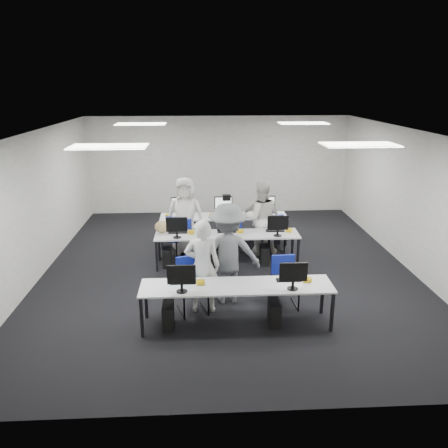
{
  "coord_description": "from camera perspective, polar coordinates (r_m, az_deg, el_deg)",
  "views": [
    {
      "loc": [
        -0.57,
        -8.96,
        3.92
      ],
      "look_at": [
        -0.08,
        0.09,
        1.0
      ],
      "focal_mm": 35.0,
      "sensor_mm": 36.0,
      "label": 1
    }
  ],
  "objects": [
    {
      "name": "room",
      "position": [
        9.3,
        0.5,
        2.77
      ],
      "size": [
        9.0,
        9.02,
        3.0
      ],
      "color": "black",
      "rests_on": "ground"
    },
    {
      "name": "ceiling_panels",
      "position": [
        9.02,
        0.52,
        11.91
      ],
      "size": [
        5.2,
        4.6,
        0.02
      ],
      "color": "white",
      "rests_on": "room"
    },
    {
      "name": "desk_front",
      "position": [
        7.34,
        1.66,
        -8.36
      ],
      "size": [
        3.2,
        0.7,
        0.73
      ],
      "color": "silver",
      "rests_on": "ground"
    },
    {
      "name": "desk_mid",
      "position": [
        9.73,
        0.41,
        -1.59
      ],
      "size": [
        3.2,
        0.7,
        0.73
      ],
      "color": "silver",
      "rests_on": "ground"
    },
    {
      "name": "desk_back",
      "position": [
        11.06,
        -0.03,
        0.83
      ],
      "size": [
        3.2,
        0.7,
        0.73
      ],
      "color": "silver",
      "rests_on": "ground"
    },
    {
      "name": "equipment_front",
      "position": [
        7.46,
        0.16,
        -10.69
      ],
      "size": [
        2.51,
        0.41,
        1.19
      ],
      "color": "#0B5D9B",
      "rests_on": "desk_front"
    },
    {
      "name": "equipment_mid",
      "position": [
        9.82,
        -0.71,
        -3.42
      ],
      "size": [
        2.91,
        0.41,
        1.19
      ],
      "color": "white",
      "rests_on": "desk_mid"
    },
    {
      "name": "equipment_back",
      "position": [
        11.19,
        0.94,
        -0.71
      ],
      "size": [
        2.91,
        0.41,
        1.19
      ],
      "color": "white",
      "rests_on": "desk_back"
    },
    {
      "name": "chair_0",
      "position": [
        7.94,
        -4.17,
        -9.23
      ],
      "size": [
        0.62,
        0.65,
        0.99
      ],
      "rotation": [
        0.0,
        0.0,
        0.29
      ],
      "color": "navy",
      "rests_on": "ground"
    },
    {
      "name": "chair_1",
      "position": [
        8.18,
        7.9,
        -8.66
      ],
      "size": [
        0.49,
        0.52,
        0.93
      ],
      "rotation": [
        0.0,
        0.0,
        0.07
      ],
      "color": "navy",
      "rests_on": "ground"
    },
    {
      "name": "chair_2",
      "position": [
        10.36,
        -6.79,
        -2.76
      ],
      "size": [
        0.59,
        0.62,
        0.93
      ],
      "rotation": [
        0.0,
        0.0,
        -0.33
      ],
      "color": "navy",
      "rests_on": "ground"
    },
    {
      "name": "chair_3",
      "position": [
        10.41,
        -0.16,
        -2.68
      ],
      "size": [
        0.55,
        0.57,
        0.85
      ],
      "rotation": [
        0.0,
        0.0,
        -0.36
      ],
      "color": "navy",
      "rests_on": "ground"
    },
    {
      "name": "chair_4",
      "position": [
        10.59,
        6.48,
        -2.42
      ],
      "size": [
        0.5,
        0.53,
        0.86
      ],
      "rotation": [
        0.0,
        0.0,
        0.2
      ],
      "color": "navy",
      "rests_on": "ground"
    },
    {
      "name": "chair_5",
      "position": [
        10.61,
        -5.31,
        -2.25
      ],
      "size": [
        0.46,
        0.5,
        0.91
      ],
      "rotation": [
        0.0,
        0.0,
        -0.04
      ],
      "color": "navy",
      "rests_on": "ground"
    },
    {
      "name": "chair_6",
      "position": [
        10.65,
        0.86,
        -2.11
      ],
      "size": [
        0.56,
        0.58,
        0.9
      ],
      "rotation": [
        0.0,
        0.0,
        0.29
      ],
      "color": "navy",
      "rests_on": "ground"
    },
    {
      "name": "chair_7",
      "position": [
        10.75,
        6.08,
        -1.92
      ],
      "size": [
        0.61,
        0.63,
        0.95
      ],
      "rotation": [
        0.0,
        0.0,
        0.35
      ],
      "color": "navy",
      "rests_on": "ground"
    },
    {
      "name": "handbag",
      "position": [
        9.86,
        -8.09,
        -0.36
      ],
      "size": [
        0.39,
        0.31,
        0.28
      ],
      "primitive_type": "ellipsoid",
      "rotation": [
        0.0,
        0.0,
        0.31
      ],
      "color": "tan",
      "rests_on": "desk_mid"
    },
    {
      "name": "student_0",
      "position": [
        7.71,
        -2.83,
        -5.53
      ],
      "size": [
        0.64,
        0.43,
        1.72
      ],
      "primitive_type": "imported",
      "rotation": [
        0.0,
        0.0,
        3.11
      ],
      "color": "white",
      "rests_on": "ground"
    },
    {
      "name": "student_1",
      "position": [
        10.37,
        4.81,
        0.8
      ],
      "size": [
        0.89,
        0.71,
        1.78
      ],
      "primitive_type": "imported",
      "rotation": [
        0.0,
        0.0,
        3.18
      ],
      "color": "white",
      "rests_on": "ground"
    },
    {
      "name": "student_2",
      "position": [
        10.4,
        -5.07,
        1.05
      ],
      "size": [
        0.96,
        0.68,
        1.85
      ],
      "primitive_type": "imported",
      "rotation": [
        0.0,
        0.0,
        -0.1
      ],
      "color": "white",
      "rests_on": "ground"
    },
    {
      "name": "student_3",
      "position": [
        10.48,
        4.78,
        0.61
      ],
      "size": [
        1.03,
        0.63,
        1.64
      ],
      "primitive_type": "imported",
      "rotation": [
        0.0,
        0.0,
        -0.25
      ],
      "color": "white",
      "rests_on": "ground"
    },
    {
      "name": "photographer",
      "position": [
        8.03,
        0.49,
        -3.87
      ],
      "size": [
        1.27,
        0.79,
        1.9
      ],
      "primitive_type": "imported",
      "rotation": [
        0.0,
        0.0,
        3.21
      ],
      "color": "slate",
      "rests_on": "ground"
    },
    {
      "name": "dslr_camera",
      "position": [
        7.88,
        0.33,
        3.47
      ],
      "size": [
        0.15,
        0.19,
        0.1
      ],
      "primitive_type": "cube",
      "rotation": [
        0.0,
        0.0,
        3.21
      ],
      "color": "black",
      "rests_on": "photographer"
    }
  ]
}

